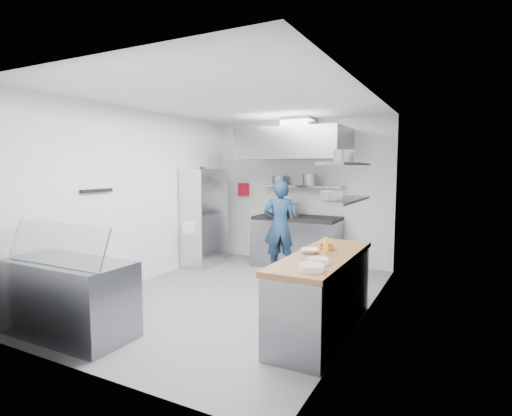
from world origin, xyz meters
The scene contains 35 objects.
floor centered at (0.00, 0.00, 0.00)m, with size 5.00×5.00×0.00m, color slate.
ceiling centered at (0.00, 0.00, 2.80)m, with size 5.00×5.00×0.00m, color silver.
wall_back centered at (0.00, 2.50, 1.40)m, with size 3.60×0.02×2.80m, color white.
wall_front centered at (0.00, -2.50, 1.40)m, with size 3.60×0.02×2.80m, color white.
wall_left centered at (-1.80, 0.00, 1.40)m, with size 5.00×0.02×2.80m, color white.
wall_right centered at (1.80, 0.00, 1.40)m, with size 5.00×0.02×2.80m, color white.
gas_range centered at (0.10, 2.10, 0.45)m, with size 1.60×0.80×0.90m, color gray.
cooktop centered at (0.10, 2.10, 0.93)m, with size 1.57×0.78×0.06m, color black.
stock_pot_left centered at (-0.38, 2.07, 1.06)m, with size 0.30×0.30×0.20m, color slate.
stock_pot_mid centered at (-0.02, 2.04, 1.08)m, with size 0.35×0.35×0.24m, color slate.
over_range_shelf centered at (0.10, 2.34, 1.52)m, with size 1.60×0.30×0.04m, color gray.
shelf_pot_a centered at (-0.36, 2.30, 1.63)m, with size 0.29×0.29×0.18m, color slate.
shelf_pot_b centered at (0.31, 2.18, 1.65)m, with size 0.27×0.27×0.22m, color slate.
extractor_hood centered at (0.10, 1.93, 2.30)m, with size 1.90×1.15×0.55m, color gray.
hood_duct centered at (0.10, 2.15, 2.68)m, with size 0.55×0.55×0.24m, color slate.
red_firebox centered at (-1.25, 2.44, 1.42)m, with size 0.22×0.10×0.26m, color #B80E27.
chef centered at (-0.07, 1.69, 0.82)m, with size 0.60×0.39×1.65m, color navy.
wire_rack centered at (-1.53, 1.40, 0.93)m, with size 0.50×0.90×1.85m, color silver.
rack_bin_a centered at (-1.53, 0.94, 0.80)m, with size 0.18×0.22×0.20m, color white.
rack_bin_b centered at (-1.53, 1.27, 1.30)m, with size 0.15×0.19×0.17m, color yellow.
rack_jar centered at (-1.48, 1.27, 1.80)m, with size 0.11×0.11×0.18m, color black.
knife_strip centered at (-1.78, -0.90, 1.55)m, with size 0.04×0.55×0.05m, color black.
prep_counter_base centered at (1.48, -0.60, 0.42)m, with size 0.62×2.00×0.84m, color gray.
prep_counter_top centered at (1.48, -0.60, 0.87)m, with size 0.65×2.04×0.06m, color brown.
plate_stack_a centered at (1.60, -1.34, 0.93)m, with size 0.25×0.25×0.06m, color white.
plate_stack_b centered at (1.57, -1.05, 0.93)m, with size 0.21×0.21×0.06m, color white.
copper_pan centered at (1.44, -0.33, 0.93)m, with size 0.17×0.17×0.06m, color #CA6239.
squeeze_bottle centered at (1.49, -0.55, 0.99)m, with size 0.06×0.06×0.18m, color yellow.
mixing_bowl centered at (1.31, -0.61, 0.93)m, with size 0.21×0.21×0.05m, color white.
wall_shelf_lower centered at (1.64, -0.30, 1.50)m, with size 0.30×1.30×0.04m, color gray.
wall_shelf_upper centered at (1.64, -0.30, 1.92)m, with size 0.30×1.30×0.04m, color gray.
shelf_pot_c centered at (1.57, -0.65, 1.57)m, with size 0.24×0.24×0.10m, color slate.
shelf_pot_d centered at (1.61, -0.29, 2.01)m, with size 0.24×0.24×0.14m, color slate.
display_case centered at (-1.00, -2.00, 0.42)m, with size 1.50×0.70×0.85m, color gray.
display_glass centered at (-1.00, -2.12, 1.07)m, with size 1.47×0.02×0.45m, color silver.
Camera 1 is at (2.85, -4.88, 1.88)m, focal length 28.00 mm.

